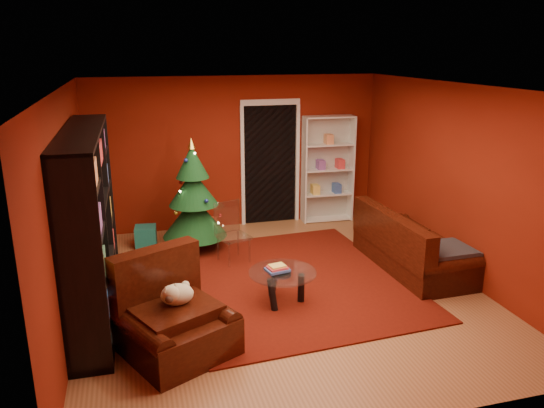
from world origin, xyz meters
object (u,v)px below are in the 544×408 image
object	(u,v)px
gift_box_green	(188,234)
armchair	(177,316)
rug	(289,280)
coffee_table	(282,287)
media_unit	(90,224)
sofa	(413,240)
gift_box_red	(211,224)
gift_box_teal	(146,236)
acrylic_chair	(233,237)
dog	(177,294)
christmas_tree	(193,196)
white_bookshelf	(328,169)

from	to	relation	value
gift_box_green	armchair	size ratio (longest dim) A/B	0.27
rug	coffee_table	world-z (taller)	coffee_table
rug	armchair	size ratio (longest dim) A/B	3.21
media_unit	sofa	distance (m)	4.35
gift_box_red	sofa	bearing A→B (deg)	-43.57
media_unit	gift_box_red	xyz separation A→B (m)	(1.77, 2.56, -0.99)
gift_box_red	gift_box_green	bearing A→B (deg)	-130.29
gift_box_teal	acrylic_chair	xyz separation A→B (m)	(1.22, -1.03, 0.24)
dog	acrylic_chair	xyz separation A→B (m)	(1.00, 2.14, -0.22)
gift_box_green	dog	size ratio (longest dim) A/B	0.72
armchair	dog	world-z (taller)	armchair
rug	sofa	world-z (taller)	sofa
armchair	acrylic_chair	distance (m)	2.43
gift_box_red	coffee_table	bearing A→B (deg)	-81.91
media_unit	gift_box_red	distance (m)	3.26
media_unit	christmas_tree	world-z (taller)	media_unit
dog	sofa	xyz separation A→B (m)	(3.43, 1.29, -0.20)
dog	sofa	world-z (taller)	sofa
media_unit	gift_box_teal	world-z (taller)	media_unit
media_unit	gift_box_teal	bearing A→B (deg)	72.85
media_unit	coffee_table	bearing A→B (deg)	-10.53
white_bookshelf	sofa	xyz separation A→B (m)	(0.40, -2.38, -0.52)
gift_box_green	white_bookshelf	distance (m)	2.76
white_bookshelf	acrylic_chair	size ratio (longest dim) A/B	2.41
gift_box_red	sofa	size ratio (longest dim) A/B	0.10
gift_box_green	dog	xyz separation A→B (m)	(-0.45, -3.15, 0.48)
gift_box_teal	rug	bearing A→B (deg)	-45.53
media_unit	acrylic_chair	bearing A→B (deg)	28.73
rug	media_unit	bearing A→B (deg)	-176.09
coffee_table	dog	bearing A→B (deg)	-151.87
media_unit	white_bookshelf	world-z (taller)	media_unit
armchair	sofa	world-z (taller)	sofa
gift_box_red	armchair	world-z (taller)	armchair
rug	white_bookshelf	bearing A→B (deg)	58.86
gift_box_green	acrylic_chair	bearing A→B (deg)	-61.34
gift_box_green	dog	world-z (taller)	dog
white_bookshelf	media_unit	bearing A→B (deg)	-144.38
white_bookshelf	coffee_table	distance (m)	3.50
gift_box_green	coffee_table	bearing A→B (deg)	-70.12
christmas_tree	acrylic_chair	bearing A→B (deg)	-56.54
gift_box_teal	white_bookshelf	world-z (taller)	white_bookshelf
gift_box_green	dog	bearing A→B (deg)	-98.03
gift_box_teal	gift_box_green	world-z (taller)	gift_box_teal
gift_box_teal	coffee_table	size ratio (longest dim) A/B	0.39
gift_box_green	sofa	distance (m)	3.53
gift_box_red	white_bookshelf	xyz separation A→B (m)	(2.13, -0.02, 0.84)
acrylic_chair	armchair	bearing A→B (deg)	-132.80
sofa	white_bookshelf	bearing A→B (deg)	7.72
armchair	dog	bearing A→B (deg)	45.00
media_unit	coffee_table	world-z (taller)	media_unit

